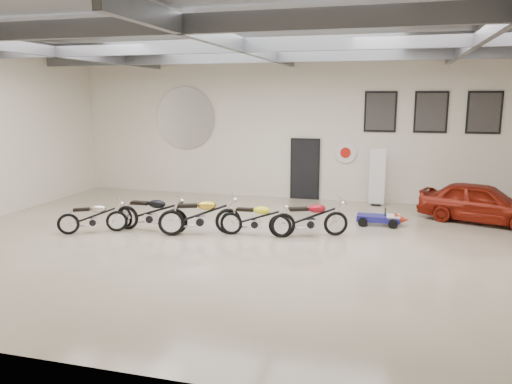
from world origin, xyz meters
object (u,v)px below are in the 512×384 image
(motorcycle_silver, at_px, (92,216))
(motorcycle_gold, at_px, (200,214))
(motorcycle_red, at_px, (310,217))
(vintage_car, at_px, (481,203))
(motorcycle_yellow, at_px, (255,218))
(motorcycle_black, at_px, (151,212))
(go_kart, at_px, (383,216))
(banner_stand, at_px, (377,177))

(motorcycle_silver, height_order, motorcycle_gold, motorcycle_gold)
(motorcycle_red, relative_size, vintage_car, 0.58)
(motorcycle_gold, relative_size, motorcycle_yellow, 1.14)
(motorcycle_black, height_order, motorcycle_red, motorcycle_black)
(motorcycle_yellow, bearing_deg, motorcycle_red, 9.13)
(motorcycle_black, relative_size, motorcycle_red, 1.03)
(motorcycle_black, distance_m, vintage_car, 9.40)
(motorcycle_silver, relative_size, go_kart, 1.20)
(motorcycle_gold, xyz_separation_m, motorcycle_yellow, (1.44, 0.27, -0.07))
(motorcycle_black, bearing_deg, go_kart, 20.60)
(banner_stand, height_order, motorcycle_black, banner_stand)
(motorcycle_yellow, relative_size, motorcycle_red, 0.93)
(banner_stand, bearing_deg, motorcycle_silver, -138.23)
(motorcycle_black, relative_size, motorcycle_gold, 0.97)
(motorcycle_silver, relative_size, vintage_car, 0.52)
(go_kart, bearing_deg, banner_stand, 95.66)
(motorcycle_black, xyz_separation_m, motorcycle_red, (4.22, 0.61, -0.02))
(banner_stand, height_order, vintage_car, banner_stand)
(motorcycle_yellow, distance_m, motorcycle_red, 1.41)
(motorcycle_yellow, relative_size, go_kart, 1.27)
(motorcycle_red, bearing_deg, motorcycle_silver, 169.10)
(motorcycle_gold, xyz_separation_m, go_kart, (4.64, 2.27, -0.29))
(motorcycle_black, height_order, motorcycle_yellow, motorcycle_black)
(motorcycle_red, relative_size, go_kart, 1.36)
(motorcycle_gold, distance_m, vintage_car, 8.10)
(motorcycle_black, xyz_separation_m, motorcycle_gold, (1.40, 0.03, 0.02))
(banner_stand, distance_m, motorcycle_black, 7.62)
(banner_stand, bearing_deg, motorcycle_gold, -127.28)
(motorcycle_gold, relative_size, go_kart, 1.45)
(motorcycle_gold, relative_size, vintage_car, 0.62)
(motorcycle_gold, bearing_deg, go_kart, 3.87)
(motorcycle_silver, bearing_deg, go_kart, -8.86)
(motorcycle_black, bearing_deg, motorcycle_red, 7.97)
(motorcycle_yellow, height_order, motorcycle_red, motorcycle_red)
(motorcycle_silver, bearing_deg, banner_stand, 7.77)
(motorcycle_red, xyz_separation_m, vintage_car, (4.53, 2.81, 0.06))
(motorcycle_silver, height_order, go_kart, motorcycle_silver)
(motorcycle_gold, distance_m, go_kart, 5.17)
(motorcycle_yellow, relative_size, vintage_car, 0.54)
(motorcycle_gold, height_order, motorcycle_red, motorcycle_gold)
(motorcycle_red, distance_m, go_kart, 2.50)
(motorcycle_black, bearing_deg, motorcycle_yellow, 5.81)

